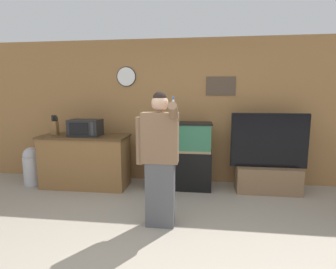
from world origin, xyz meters
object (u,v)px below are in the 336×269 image
Objects in this scene: counter_island at (86,161)px; knife_block at (54,127)px; microwave at (85,128)px; aquarium_on_stand at (179,155)px; trash_bin at (32,166)px; person_standing at (159,158)px; tv_on_stand at (268,170)px.

counter_island is 4.34× the size of knife_block.
microwave reaches higher than aquarium_on_stand.
person_standing is at bearing -25.48° from trash_bin.
knife_block is 0.26× the size of tv_on_stand.
trash_bin is (-1.00, -0.03, -0.11)m from counter_island.
tv_on_stand reaches higher than trash_bin.
trash_bin is at bearing -178.02° from counter_island.
aquarium_on_stand is 2.65m from trash_bin.
knife_block reaches higher than microwave.
counter_island is at bearing -178.09° from tv_on_stand.
knife_block is at bearing -176.42° from aquarium_on_stand.
aquarium_on_stand reaches higher than counter_island.
aquarium_on_stand is at bearing 5.79° from microwave.
knife_block is at bearing -179.55° from counter_island.
trash_bin is (-0.46, -0.03, -0.70)m from knife_block.
tv_on_stand is 0.80× the size of person_standing.
tv_on_stand reaches higher than knife_block.
person_standing is at bearing -95.25° from aquarium_on_stand.
counter_island is at bearing 1.98° from trash_bin.
aquarium_on_stand is at bearing 84.75° from person_standing.
microwave is 0.77× the size of trash_bin.
counter_island is 1.32× the size of aquarium_on_stand.
microwave is at bearing -174.21° from aquarium_on_stand.
tv_on_stand is (1.48, -0.03, -0.19)m from aquarium_on_stand.
knife_block is (-0.58, 0.03, -0.01)m from microwave.
knife_block is (-0.54, -0.00, 0.59)m from counter_island.
tv_on_stand is 4.12m from trash_bin.
person_standing is at bearing -39.11° from counter_island.
aquarium_on_stand is 0.69× the size of person_standing.
trash_bin is at bearing -179.76° from microwave.
person_standing reaches higher than knife_block.
person_standing reaches higher than trash_bin.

